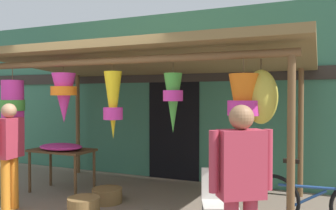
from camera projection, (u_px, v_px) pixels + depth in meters
name	position (u px, v px, depth m)	size (l,w,h in m)	color
shop_facade	(165.00, 96.00, 7.37)	(11.76, 0.29, 3.41)	#387056
market_stall_canopy	(144.00, 72.00, 5.57)	(5.15, 2.64, 2.48)	brown
display_table	(62.00, 155.00, 6.21)	(1.10, 0.62, 0.76)	brown
flower_heap_on_table	(61.00, 147.00, 6.10)	(0.81, 0.57, 0.11)	#D13399
folding_chair	(219.00, 198.00, 4.12)	(0.52, 0.52, 0.84)	beige
wicker_basket_by_table	(107.00, 195.00, 5.59)	(0.48, 0.48, 0.23)	brown
wicker_basket_spare	(84.00, 208.00, 4.88)	(0.45, 0.45, 0.29)	brown
parked_bicycle	(314.00, 203.00, 4.43)	(1.75, 0.44, 0.92)	black
vendor_in_orange	(9.00, 148.00, 5.20)	(0.28, 0.59, 1.60)	orange
customer_foreground	(241.00, 180.00, 3.09)	(0.50, 0.41, 1.63)	#B23347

